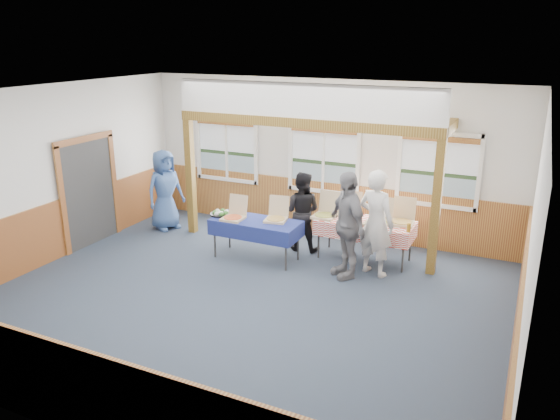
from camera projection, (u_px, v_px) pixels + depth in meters
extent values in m
plane|color=#293642|center=(243.00, 299.00, 8.69)|extent=(8.00, 8.00, 0.00)
plane|color=white|center=(239.00, 95.00, 7.71)|extent=(8.00, 8.00, 0.00)
plane|color=silver|center=(324.00, 158.00, 11.21)|extent=(8.00, 0.00, 8.00)
plane|color=silver|center=(61.00, 301.00, 5.19)|extent=(8.00, 0.00, 8.00)
plane|color=silver|center=(47.00, 175.00, 9.83)|extent=(0.00, 8.00, 8.00)
plane|color=silver|center=(531.00, 245.00, 6.57)|extent=(0.00, 8.00, 8.00)
cube|color=brown|center=(323.00, 207.00, 11.51)|extent=(7.98, 0.05, 1.10)
cube|color=brown|center=(76.00, 393.00, 5.53)|extent=(7.98, 0.05, 1.10)
cube|color=brown|center=(56.00, 230.00, 10.14)|extent=(0.05, 6.98, 1.10)
cube|color=brown|center=(517.00, 322.00, 6.90)|extent=(0.05, 6.98, 1.10)
cube|color=#313131|center=(89.00, 193.00, 10.76)|extent=(0.06, 1.30, 2.10)
cube|color=white|center=(227.00, 179.00, 12.31)|extent=(1.52, 0.05, 0.08)
cube|color=white|center=(225.00, 118.00, 11.89)|extent=(1.52, 0.05, 0.08)
cube|color=white|center=(198.00, 146.00, 12.40)|extent=(0.08, 0.05, 1.46)
cube|color=white|center=(256.00, 152.00, 11.80)|extent=(0.08, 0.05, 1.46)
cube|color=white|center=(226.00, 149.00, 12.10)|extent=(0.05, 0.05, 1.30)
cube|color=slate|center=(228.00, 166.00, 12.25)|extent=(1.40, 0.02, 0.52)
cube|color=#21371B|center=(227.00, 153.00, 12.16)|extent=(1.40, 0.02, 0.08)
cube|color=silver|center=(227.00, 136.00, 12.04)|extent=(1.40, 0.02, 0.70)
cube|color=brown|center=(225.00, 123.00, 11.90)|extent=(1.40, 0.07, 0.10)
cube|color=white|center=(323.00, 191.00, 11.37)|extent=(1.52, 0.05, 0.08)
cube|color=white|center=(324.00, 125.00, 10.95)|extent=(1.52, 0.05, 0.08)
cube|color=white|center=(290.00, 155.00, 11.46)|extent=(0.08, 0.05, 1.46)
cube|color=white|center=(358.00, 162.00, 10.86)|extent=(0.08, 0.05, 1.46)
cube|color=white|center=(323.00, 159.00, 11.16)|extent=(0.05, 0.05, 1.30)
cube|color=slate|center=(324.00, 177.00, 11.31)|extent=(1.40, 0.02, 0.52)
cube|color=#21371B|center=(324.00, 163.00, 11.22)|extent=(1.40, 0.02, 0.08)
cube|color=silver|center=(324.00, 144.00, 11.10)|extent=(1.40, 0.02, 0.70)
cube|color=brown|center=(324.00, 130.00, 10.96)|extent=(1.40, 0.07, 0.10)
cube|color=white|center=(435.00, 205.00, 10.43)|extent=(1.52, 0.05, 0.08)
cube|color=white|center=(441.00, 133.00, 10.01)|extent=(1.52, 0.05, 0.08)
cube|color=white|center=(399.00, 166.00, 10.52)|extent=(0.08, 0.05, 1.46)
cube|color=white|center=(480.00, 174.00, 9.92)|extent=(0.08, 0.05, 1.46)
cube|color=white|center=(438.00, 170.00, 10.22)|extent=(0.05, 0.05, 1.30)
cube|color=slate|center=(437.00, 190.00, 10.38)|extent=(1.40, 0.02, 0.52)
cube|color=#21371B|center=(438.00, 174.00, 10.28)|extent=(1.40, 0.02, 0.08)
cube|color=silver|center=(440.00, 154.00, 10.17)|extent=(1.40, 0.02, 0.70)
cube|color=brown|center=(441.00, 139.00, 10.03)|extent=(1.40, 0.07, 0.10)
cube|color=brown|center=(191.00, 177.00, 11.32)|extent=(0.15, 0.15, 2.40)
cube|color=brown|center=(436.00, 208.00, 9.28)|extent=(0.15, 0.15, 2.40)
cube|color=brown|center=(302.00, 123.00, 9.91)|extent=(5.15, 0.18, 0.18)
cylinder|color=#313131|center=(215.00, 239.00, 10.23)|extent=(0.04, 0.04, 0.73)
cylinder|color=#313131|center=(229.00, 230.00, 10.70)|extent=(0.04, 0.04, 0.73)
cylinder|color=#313131|center=(286.00, 252.00, 9.63)|extent=(0.04, 0.04, 0.73)
cylinder|color=#313131|center=(298.00, 242.00, 10.10)|extent=(0.04, 0.04, 0.73)
cube|color=#313131|center=(256.00, 221.00, 10.05)|extent=(1.62, 0.74, 0.03)
cube|color=navy|center=(256.00, 221.00, 10.05)|extent=(1.68, 0.80, 0.01)
cube|color=navy|center=(247.00, 234.00, 9.78)|extent=(1.65, 0.09, 0.28)
cube|color=navy|center=(265.00, 222.00, 10.40)|extent=(1.65, 0.09, 0.28)
cylinder|color=#313131|center=(319.00, 239.00, 10.20)|extent=(0.04, 0.04, 0.73)
cylinder|color=#313131|center=(330.00, 230.00, 10.71)|extent=(0.04, 0.04, 0.73)
cylinder|color=#313131|center=(403.00, 253.00, 9.55)|extent=(0.04, 0.04, 0.73)
cylinder|color=#313131|center=(410.00, 242.00, 10.06)|extent=(0.04, 0.04, 0.73)
cube|color=#313131|center=(365.00, 222.00, 10.02)|extent=(1.85, 1.27, 0.03)
cube|color=red|center=(365.00, 221.00, 10.01)|extent=(1.93, 1.35, 0.01)
cube|color=red|center=(359.00, 235.00, 9.73)|extent=(1.66, 0.63, 0.28)
cube|color=red|center=(371.00, 222.00, 10.39)|extent=(1.66, 0.63, 0.28)
cube|color=tan|center=(233.00, 219.00, 10.07)|extent=(0.39, 0.39, 0.04)
cylinder|color=orange|center=(233.00, 217.00, 10.07)|extent=(0.34, 0.34, 0.01)
cube|color=tan|center=(238.00, 205.00, 10.21)|extent=(0.38, 0.11, 0.37)
cube|color=tan|center=(276.00, 220.00, 10.00)|extent=(0.44, 0.44, 0.04)
cylinder|color=tan|center=(276.00, 218.00, 9.99)|extent=(0.39, 0.39, 0.01)
cube|color=tan|center=(279.00, 206.00, 10.15)|extent=(0.39, 0.16, 0.37)
cube|color=tan|center=(324.00, 216.00, 10.19)|extent=(0.42, 0.42, 0.05)
cylinder|color=#B99439|center=(324.00, 215.00, 10.18)|extent=(0.37, 0.37, 0.01)
cube|color=tan|center=(330.00, 202.00, 10.33)|extent=(0.41, 0.11, 0.40)
cube|color=tan|center=(350.00, 215.00, 10.28)|extent=(0.43, 0.43, 0.04)
cylinder|color=orange|center=(350.00, 213.00, 10.27)|extent=(0.38, 0.38, 0.01)
cube|color=tan|center=(352.00, 201.00, 10.42)|extent=(0.39, 0.15, 0.37)
cube|color=tan|center=(377.00, 224.00, 9.80)|extent=(0.46, 0.46, 0.05)
cylinder|color=#B99439|center=(377.00, 222.00, 9.79)|extent=(0.40, 0.40, 0.01)
cube|color=tan|center=(383.00, 208.00, 9.94)|extent=(0.43, 0.14, 0.41)
cube|color=tan|center=(402.00, 223.00, 9.83)|extent=(0.43, 0.43, 0.05)
cylinder|color=tan|center=(402.00, 222.00, 9.82)|extent=(0.38, 0.38, 0.01)
cube|color=tan|center=(405.00, 208.00, 9.98)|extent=(0.41, 0.12, 0.40)
cylinder|color=black|center=(221.00, 214.00, 10.35)|extent=(0.41, 0.41, 0.03)
cylinder|color=white|center=(221.00, 213.00, 10.34)|extent=(0.09, 0.09, 0.04)
sphere|color=#376F2A|center=(226.00, 213.00, 10.29)|extent=(0.09, 0.09, 0.09)
sphere|color=beige|center=(226.00, 212.00, 10.39)|extent=(0.09, 0.09, 0.09)
sphere|color=#376F2A|center=(223.00, 211.00, 10.44)|extent=(0.09, 0.09, 0.09)
sphere|color=beige|center=(218.00, 211.00, 10.42)|extent=(0.09, 0.09, 0.09)
sphere|color=#376F2A|center=(215.00, 213.00, 10.34)|extent=(0.09, 0.09, 0.09)
sphere|color=beige|center=(217.00, 214.00, 10.25)|extent=(0.09, 0.09, 0.09)
sphere|color=#376F2A|center=(222.00, 214.00, 10.23)|extent=(0.09, 0.09, 0.09)
cylinder|color=#936818|center=(409.00, 228.00, 9.43)|extent=(0.07, 0.07, 0.15)
imported|color=white|center=(376.00, 223.00, 9.35)|extent=(0.80, 0.65, 1.88)
imported|color=black|center=(301.00, 211.00, 10.50)|extent=(0.82, 0.67, 1.55)
imported|color=#3C5D97|center=(165.00, 190.00, 11.64)|extent=(0.82, 0.99, 1.73)
imported|color=slate|center=(347.00, 225.00, 9.27)|extent=(1.10, 1.10, 1.87)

